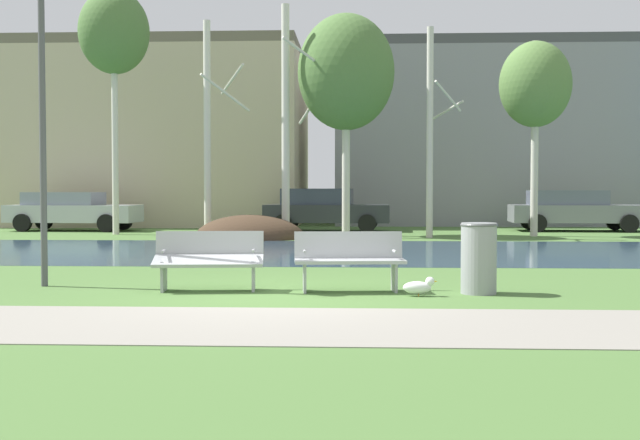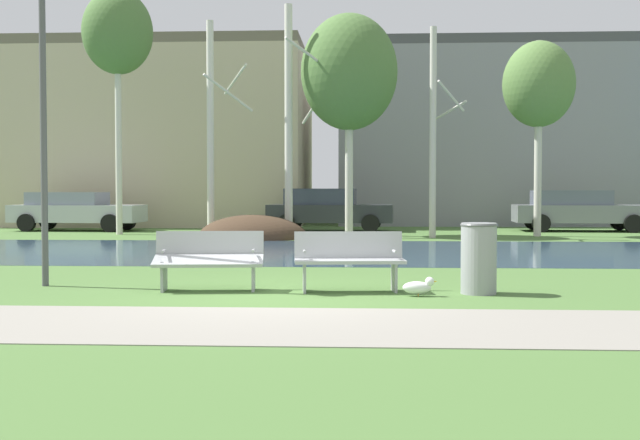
# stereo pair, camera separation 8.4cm
# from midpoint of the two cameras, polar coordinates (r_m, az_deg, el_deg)

# --- Properties ---
(ground_plane) EXTENTS (120.00, 120.00, 0.00)m
(ground_plane) POSITION_cam_midpoint_polar(r_m,az_deg,el_deg) (21.02, -0.53, -1.89)
(ground_plane) COLOR #476B33
(paved_path_strip) EXTENTS (60.00, 2.45, 0.01)m
(paved_path_strip) POSITION_cam_midpoint_polar(r_m,az_deg,el_deg) (8.81, -5.09, -7.49)
(paved_path_strip) COLOR gray
(paved_path_strip) RESTS_ON ground
(river_band) EXTENTS (80.00, 7.94, 0.01)m
(river_band) POSITION_cam_midpoint_polar(r_m,az_deg,el_deg) (19.24, -0.83, -2.25)
(river_band) COLOR #2D475B
(river_band) RESTS_ON ground
(soil_mound) EXTENTS (3.41, 2.53, 1.46)m
(soil_mound) POSITION_cam_midpoint_polar(r_m,az_deg,el_deg) (24.46, -5.16, -1.33)
(soil_mound) COLOR #423021
(soil_mound) RESTS_ON ground
(bench_left) EXTENTS (1.65, 0.71, 0.87)m
(bench_left) POSITION_cam_midpoint_polar(r_m,az_deg,el_deg) (11.81, -8.19, -2.77)
(bench_left) COLOR #9EA0A3
(bench_left) RESTS_ON ground
(bench_right) EXTENTS (1.65, 0.71, 0.87)m
(bench_right) POSITION_cam_midpoint_polar(r_m,az_deg,el_deg) (11.60, 1.92, -2.84)
(bench_right) COLOR #9EA0A3
(bench_right) RESTS_ON ground
(trash_bin) EXTENTS (0.53, 0.53, 1.01)m
(trash_bin) POSITION_cam_midpoint_polar(r_m,az_deg,el_deg) (11.56, 11.13, -2.63)
(trash_bin) COLOR gray
(trash_bin) RESTS_ON ground
(seagull) EXTENTS (0.48, 0.18, 0.27)m
(seagull) POSITION_cam_midpoint_polar(r_m,az_deg,el_deg) (11.18, 6.91, -4.78)
(seagull) COLOR white
(seagull) RESTS_ON ground
(streetlamp) EXTENTS (0.32, 0.32, 5.36)m
(streetlamp) POSITION_cam_midpoint_polar(r_m,az_deg,el_deg) (13.09, -19.54, 11.24)
(streetlamp) COLOR #4C4C51
(streetlamp) RESTS_ON ground
(birch_far_left) EXTENTS (2.33, 2.33, 8.66)m
(birch_far_left) POSITION_cam_midpoint_polar(r_m,az_deg,el_deg) (27.96, -14.66, 12.83)
(birch_far_left) COLOR beige
(birch_far_left) RESTS_ON ground
(birch_left) EXTENTS (1.52, 2.62, 6.92)m
(birch_left) POSITION_cam_midpoint_polar(r_m,az_deg,el_deg) (25.89, -8.10, 6.70)
(birch_left) COLOR beige
(birch_left) RESTS_ON ground
(birch_center_left) EXTENTS (1.58, 2.76, 7.38)m
(birch_center_left) POSITION_cam_midpoint_polar(r_m,az_deg,el_deg) (25.46, -2.47, 7.31)
(birch_center_left) COLOR beige
(birch_center_left) RESTS_ON ground
(birch_center) EXTENTS (3.14, 3.14, 7.21)m
(birch_center) POSITION_cam_midpoint_polar(r_m,az_deg,el_deg) (26.20, 1.79, 10.53)
(birch_center) COLOR beige
(birch_center) RESTS_ON ground
(birch_center_right) EXTENTS (1.14, 1.99, 6.55)m
(birch_center_right) POSITION_cam_midpoint_polar(r_m,az_deg,el_deg) (25.06, 7.87, 6.34)
(birch_center_right) COLOR beige
(birch_center_right) RESTS_ON ground
(birch_right) EXTENTS (2.29, 2.29, 6.26)m
(birch_right) POSITION_cam_midpoint_polar(r_m,az_deg,el_deg) (26.68, 15.12, 9.31)
(birch_right) COLOR beige
(birch_right) RESTS_ON ground
(parked_van_nearest_silver) EXTENTS (4.80, 2.14, 1.41)m
(parked_van_nearest_silver) POSITION_cam_midpoint_polar(r_m,az_deg,el_deg) (30.39, -17.50, 0.68)
(parked_van_nearest_silver) COLOR #B2B5BC
(parked_van_nearest_silver) RESTS_ON ground
(parked_sedan_second_dark) EXTENTS (4.59, 2.14, 1.54)m
(parked_sedan_second_dark) POSITION_cam_midpoint_polar(r_m,az_deg,el_deg) (28.81, 0.24, 0.80)
(parked_sedan_second_dark) COLOR #282B30
(parked_sedan_second_dark) RESTS_ON ground
(parked_hatch_third_grey) EXTENTS (4.84, 2.33, 1.48)m
(parked_hatch_third_grey) POSITION_cam_midpoint_polar(r_m,az_deg,el_deg) (30.22, 17.73, 0.72)
(parked_hatch_third_grey) COLOR slate
(parked_hatch_third_grey) RESTS_ON ground
(building_beige_block) EXTENTS (14.67, 8.48, 7.63)m
(building_beige_block) POSITION_cam_midpoint_polar(r_m,az_deg,el_deg) (36.24, -13.08, 5.78)
(building_beige_block) COLOR #BCAD8E
(building_beige_block) RESTS_ON ground
(building_grey_warehouse) EXTENTS (13.13, 6.47, 7.81)m
(building_grey_warehouse) POSITION_cam_midpoint_polar(r_m,az_deg,el_deg) (36.15, 11.68, 5.95)
(building_grey_warehouse) COLOR gray
(building_grey_warehouse) RESTS_ON ground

